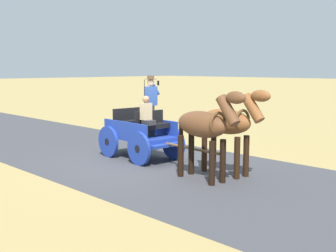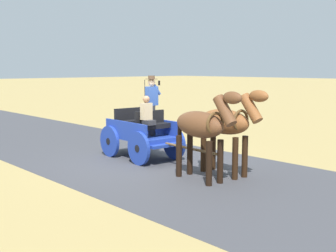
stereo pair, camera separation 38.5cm
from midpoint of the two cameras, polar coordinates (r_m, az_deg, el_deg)
ground_plane at (r=12.47m, az=-2.16°, el=-4.87°), size 200.00×200.00×0.00m
road_surface at (r=12.47m, az=-2.16°, el=-4.85°), size 5.96×160.00×0.01m
horse_drawn_carriage at (r=12.90m, az=-2.51°, el=-0.76°), size 1.54×4.52×2.50m
horse_near_side at (r=10.90m, az=8.94°, el=0.29°), size 0.62×2.13×2.21m
horse_off_side at (r=10.27m, az=5.69°, el=-0.11°), size 0.68×2.14×2.21m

